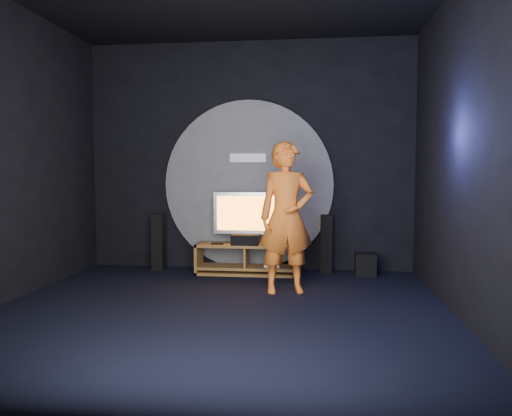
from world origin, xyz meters
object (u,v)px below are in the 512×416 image
at_px(tower_speaker_left, 158,242).
at_px(subwoofer, 365,264).
at_px(tv, 247,215).
at_px(tower_speaker_right, 326,244).
at_px(player, 287,217).
at_px(media_console, 247,261).

distance_m(tower_speaker_left, subwoofer, 3.13).
height_order(tv, tower_speaker_right, tv).
bearing_deg(tower_speaker_left, tower_speaker_right, 2.64).
bearing_deg(subwoofer, tv, -178.99).
height_order(tower_speaker_left, player, player).
bearing_deg(tower_speaker_right, tv, -170.65).
relative_size(tower_speaker_left, player, 0.46).
bearing_deg(tv, media_console, -84.23).
relative_size(tv, tower_speaker_right, 1.15).
bearing_deg(tv, tower_speaker_left, 176.90).
bearing_deg(subwoofer, media_console, -176.75).
relative_size(media_console, tower_speaker_right, 1.70).
relative_size(subwoofer, player, 0.17).
xyz_separation_m(tower_speaker_left, player, (2.03, -1.19, 0.51)).
xyz_separation_m(media_console, tower_speaker_right, (1.16, 0.26, 0.24)).
xyz_separation_m(tower_speaker_left, subwoofer, (3.12, -0.04, -0.27)).
relative_size(media_console, tv, 1.48).
relative_size(tv, player, 0.53).
bearing_deg(media_console, tv, 95.77).
relative_size(media_console, player, 0.78).
distance_m(tower_speaker_left, tower_speaker_right, 2.56).
bearing_deg(media_console, player, -58.43).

